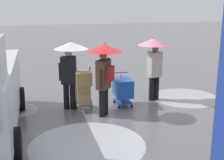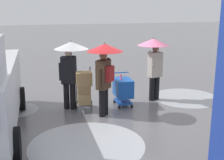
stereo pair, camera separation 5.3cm
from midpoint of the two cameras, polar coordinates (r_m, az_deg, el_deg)
The scene contains 9 objects.
ground_plane at distance 9.64m, azimuth 2.22°, elevation -5.06°, with size 90.00×90.00×0.00m, color slate.
slush_patch_near_cluster at distance 7.11m, azimuth -4.62°, elevation -12.23°, with size 2.73×2.73×0.01m, color silver.
slush_patch_under_van at distance 10.85m, azimuth 14.08°, elevation -3.27°, with size 2.37×2.37×0.01m, color #ADAFB5.
slush_patch_mid_street at distance 9.77m, azimuth -18.04°, elevation -5.47°, with size 1.45×1.45×0.01m, color #ADAFB5.
shopping_cart_vendor at distance 9.57m, azimuth 2.29°, elevation -1.63°, with size 0.61×0.86×1.04m.
hand_dolly_boxes at distance 9.14m, azimuth -5.23°, elevation -1.66°, with size 0.60×0.76×1.32m.
pedestrian_pink_side at distance 8.49m, azimuth -1.27°, elevation 3.31°, with size 1.04×1.04×2.15m.
pedestrian_black_side at distance 9.10m, azimuth -7.85°, elevation 4.00°, with size 1.04×1.04×2.15m.
pedestrian_white_side at distance 9.99m, azimuth 8.21°, elevation 4.87°, with size 1.04×1.04×2.15m.
Camera 2 is at (3.06, 8.58, 3.14)m, focal length 47.75 mm.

